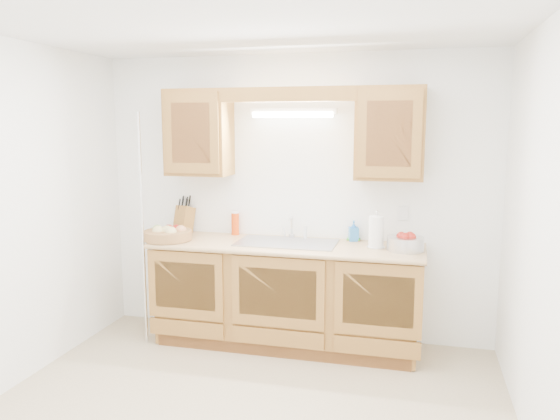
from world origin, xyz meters
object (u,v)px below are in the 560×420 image
(knife_block, at_px, (184,219))
(apple_bowl, at_px, (406,243))
(fruit_basket, at_px, (168,234))
(paper_towel, at_px, (376,232))

(knife_block, xyz_separation_m, apple_bowl, (2.01, -0.24, -0.06))
(fruit_basket, xyz_separation_m, knife_block, (0.00, 0.35, 0.07))
(paper_towel, xyz_separation_m, apple_bowl, (0.24, -0.04, -0.06))
(knife_block, relative_size, apple_bowl, 1.05)
(knife_block, distance_m, paper_towel, 1.79)
(paper_towel, bearing_deg, knife_block, 173.40)
(paper_towel, height_order, apple_bowl, paper_towel)
(fruit_basket, bearing_deg, apple_bowl, 2.90)
(fruit_basket, bearing_deg, knife_block, 89.97)
(paper_towel, relative_size, apple_bowl, 0.91)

